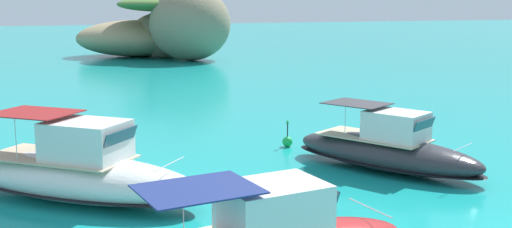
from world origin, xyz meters
TOP-DOWN VIEW (x-y plane):
  - islet_large at (2.71, 72.07)m, footprint 20.57×22.60m
  - motorboat_charcoal at (0.26, 10.58)m, footprint 7.19×9.71m
  - motorboat_white at (-13.56, 10.90)m, footprint 10.36×9.58m
  - channel_buoy at (-2.22, 16.51)m, footprint 0.56×0.56m

SIDE VIEW (x-z plane):
  - channel_buoy at x=-2.22m, z-range -0.40..1.08m
  - motorboat_charcoal at x=0.26m, z-range -0.54..2.44m
  - motorboat_white at x=-13.56m, z-range -0.62..2.78m
  - islet_large at x=2.71m, z-range -0.96..8.70m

